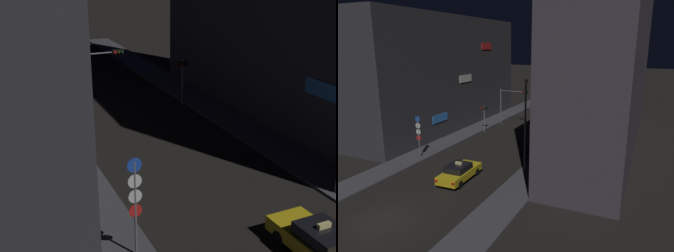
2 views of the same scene
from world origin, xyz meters
TOP-DOWN VIEW (x-y plane):
  - sidewalk_left at (-6.01, 27.47)m, footprint 2.76×58.93m
  - sidewalk_right at (6.01, 27.47)m, footprint 2.76×58.93m
  - taxi at (0.97, 7.33)m, footprint 1.92×4.50m
  - traffic_light_overhead at (-2.79, 26.39)m, footprint 4.07×0.42m
  - traffic_light_left_kerb at (-4.38, 21.54)m, footprint 0.80×0.42m
  - traffic_light_right_kerb at (4.38, 26.87)m, footprint 0.80×0.42m
  - sign_pole_left at (-5.40, 10.21)m, footprint 0.56×0.10m

SIDE VIEW (x-z plane):
  - sidewalk_left at x=-6.01m, z-range 0.00..0.14m
  - sidewalk_right at x=6.01m, z-range 0.00..0.14m
  - taxi at x=0.97m, z-range -0.07..1.55m
  - traffic_light_left_kerb at x=-4.38m, z-range 0.74..4.05m
  - traffic_light_right_kerb at x=4.38m, z-range 0.77..4.27m
  - sign_pole_left at x=-5.40m, z-range 0.50..4.57m
  - traffic_light_overhead at x=-2.79m, z-range 1.12..6.00m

